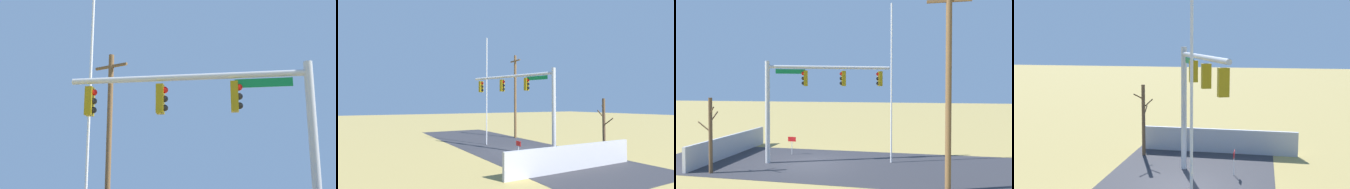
# 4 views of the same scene
# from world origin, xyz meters

# --- Properties ---
(ground_plane) EXTENTS (160.00, 160.00, 0.00)m
(ground_plane) POSITION_xyz_m (0.00, 0.00, 0.00)
(ground_plane) COLOR #9E894C
(sidewalk_corner) EXTENTS (6.00, 6.00, 0.01)m
(sidewalk_corner) POSITION_xyz_m (3.62, 0.54, 0.00)
(sidewalk_corner) COLOR #B7B5AD
(sidewalk_corner) RESTS_ON ground_plane
(retaining_fence) EXTENTS (0.20, 8.99, 1.41)m
(retaining_fence) POSITION_xyz_m (5.99, -0.88, 0.71)
(retaining_fence) COLOR #A8A8AD
(retaining_fence) RESTS_ON ground_plane
(signal_mast) EXTENTS (7.35, 3.05, 6.24)m
(signal_mast) POSITION_xyz_m (0.36, -0.35, 4.51)
(signal_mast) COLOR #B2B5BA
(signal_mast) RESTS_ON ground_plane
(flagpole) EXTENTS (0.10, 0.10, 9.76)m
(flagpole) POSITION_xyz_m (-4.75, -1.13, 4.88)
(flagpole) COLOR silver
(flagpole) RESTS_ON ground_plane
(bare_tree) EXTENTS (1.27, 1.02, 4.07)m
(bare_tree) POSITION_xyz_m (4.62, 3.26, 2.10)
(bare_tree) COLOR brown
(bare_tree) RESTS_ON ground_plane
(open_sign) EXTENTS (0.56, 0.04, 1.22)m
(open_sign) POSITION_xyz_m (2.08, -2.05, 0.91)
(open_sign) COLOR silver
(open_sign) RESTS_ON ground_plane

